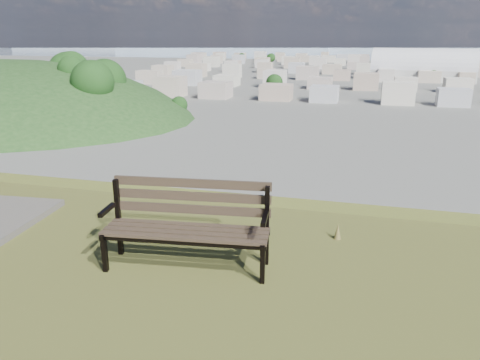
% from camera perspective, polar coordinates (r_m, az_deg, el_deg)
% --- Properties ---
extents(park_bench, '(1.63, 0.68, 0.83)m').
position_cam_1_polar(park_bench, '(4.57, -6.37, -4.87)').
color(park_bench, '#3A2D21').
rests_on(park_bench, hilltop_mesa).
extents(arena, '(62.47, 31.62, 25.38)m').
position_cam_1_polar(arena, '(316.81, 21.33, 12.32)').
color(arena, beige).
rests_on(arena, ground).
extents(green_wooded_hill, '(150.97, 120.78, 75.49)m').
position_cam_1_polar(green_wooded_hill, '(181.26, -26.38, 6.93)').
color(green_wooded_hill, '#1A3815').
rests_on(green_wooded_hill, ground).
extents(city_blocks, '(395.00, 361.00, 7.00)m').
position_cam_1_polar(city_blocks, '(396.87, 15.03, 13.32)').
color(city_blocks, beige).
rests_on(city_blocks, ground).
extents(city_trees, '(406.52, 387.20, 9.98)m').
position_cam_1_polar(city_trees, '(322.80, 10.09, 13.08)').
color(city_trees, '#35271A').
rests_on(city_trees, ground).
extents(bay_water, '(2400.00, 700.00, 0.12)m').
position_cam_1_polar(bay_water, '(902.13, 15.38, 14.99)').
color(bay_water, gray).
rests_on(bay_water, ground).
extents(far_hills, '(2050.00, 340.00, 60.00)m').
position_cam_1_polar(far_hills, '(1406.07, 12.99, 16.82)').
color(far_hills, '#A3B8CB').
rests_on(far_hills, ground).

